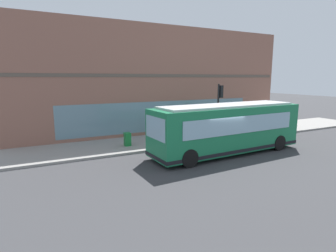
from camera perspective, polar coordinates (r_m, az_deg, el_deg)
ground at (r=16.51m, az=9.83°, el=-6.34°), size 120.00×120.00×0.00m
sidewalk_curb at (r=20.40m, az=1.83°, el=-2.81°), size 4.37×40.00×0.15m
building_corner at (r=26.24m, az=-5.54°, el=9.55°), size 9.69×23.87×8.81m
city_bus_nearside at (r=16.98m, az=12.50°, el=-0.58°), size 3.00×10.15×3.07m
traffic_light_near_corner at (r=20.18m, az=10.92°, el=5.26°), size 0.32×0.49×4.08m
fire_hydrant at (r=25.73m, az=14.59°, el=0.56°), size 0.35×0.35×0.74m
pedestrian_near_building_entrance at (r=24.44m, az=21.12°, el=1.16°), size 0.32×0.32×1.69m
pedestrian_near_hydrant at (r=21.31m, az=-0.02°, el=0.41°), size 0.32×0.32×1.56m
newspaper_vending_box at (r=18.23m, az=-8.62°, el=-2.77°), size 0.44×0.43×0.90m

